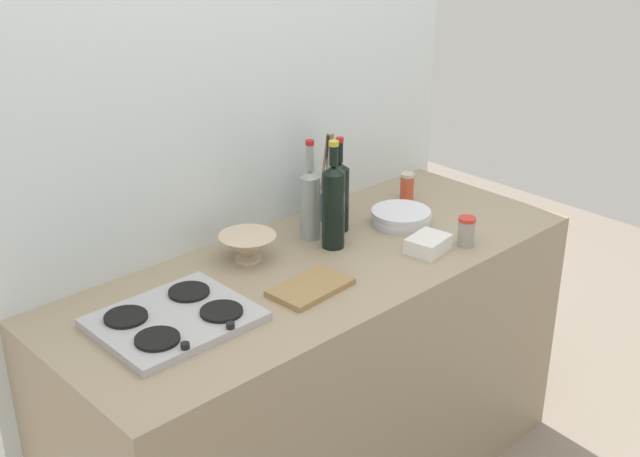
# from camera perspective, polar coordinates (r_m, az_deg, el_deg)

# --- Properties ---
(counter_block) EXTENTS (1.80, 0.70, 0.90)m
(counter_block) POSITION_cam_1_polar(r_m,az_deg,el_deg) (2.84, 0.00, -10.54)
(counter_block) COLOR tan
(counter_block) RESTS_ON ground
(backsplash_panel) EXTENTS (1.90, 0.06, 2.27)m
(backsplash_panel) POSITION_cam_1_polar(r_m,az_deg,el_deg) (2.79, -5.39, 4.52)
(backsplash_panel) COLOR silver
(backsplash_panel) RESTS_ON ground
(stovetop_hob) EXTENTS (0.42, 0.34, 0.04)m
(stovetop_hob) POSITION_cam_1_polar(r_m,az_deg,el_deg) (2.31, -10.06, -6.19)
(stovetop_hob) COLOR #B2B2B7
(stovetop_hob) RESTS_ON counter_block
(plate_stack) EXTENTS (0.21, 0.21, 0.05)m
(plate_stack) POSITION_cam_1_polar(r_m,az_deg,el_deg) (2.90, 5.65, 0.82)
(plate_stack) COLOR white
(plate_stack) RESTS_ON counter_block
(wine_bottle_leftmost) EXTENTS (0.08, 0.08, 0.37)m
(wine_bottle_leftmost) POSITION_cam_1_polar(r_m,az_deg,el_deg) (2.66, 0.93, 1.67)
(wine_bottle_leftmost) COLOR black
(wine_bottle_leftmost) RESTS_ON counter_block
(wine_bottle_mid_left) EXTENTS (0.07, 0.07, 0.33)m
(wine_bottle_mid_left) POSITION_cam_1_polar(r_m,az_deg,el_deg) (2.80, 1.35, 2.36)
(wine_bottle_mid_left) COLOR black
(wine_bottle_mid_left) RESTS_ON counter_block
(wine_bottle_mid_right) EXTENTS (0.07, 0.07, 0.35)m
(wine_bottle_mid_right) POSITION_cam_1_polar(r_m,az_deg,el_deg) (2.73, -0.69, 1.87)
(wine_bottle_mid_right) COLOR gray
(wine_bottle_mid_right) RESTS_ON counter_block
(mixing_bowl) EXTENTS (0.18, 0.18, 0.09)m
(mixing_bowl) POSITION_cam_1_polar(r_m,az_deg,el_deg) (2.62, -5.03, -1.27)
(mixing_bowl) COLOR beige
(mixing_bowl) RESTS_ON counter_block
(butter_dish) EXTENTS (0.15, 0.13, 0.05)m
(butter_dish) POSITION_cam_1_polar(r_m,az_deg,el_deg) (2.70, 7.52, -1.07)
(butter_dish) COLOR white
(butter_dish) RESTS_ON counter_block
(utensil_crock) EXTENTS (0.09, 0.09, 0.31)m
(utensil_crock) POSITION_cam_1_polar(r_m,az_deg,el_deg) (2.91, 0.57, 2.05)
(utensil_crock) COLOR slate
(utensil_crock) RESTS_ON counter_block
(condiment_jar_front) EXTENTS (0.06, 0.06, 0.10)m
(condiment_jar_front) POSITION_cam_1_polar(r_m,az_deg,el_deg) (2.75, 10.11, -0.20)
(condiment_jar_front) COLOR #9E998C
(condiment_jar_front) RESTS_ON counter_block
(condiment_jar_rear) EXTENTS (0.05, 0.05, 0.11)m
(condiment_jar_rear) POSITION_cam_1_polar(r_m,az_deg,el_deg) (3.09, 6.06, 2.89)
(condiment_jar_rear) COLOR #C64C2D
(condiment_jar_rear) RESTS_ON counter_block
(cutting_board) EXTENTS (0.25, 0.16, 0.02)m
(cutting_board) POSITION_cam_1_polar(r_m,az_deg,el_deg) (2.45, -0.66, -4.10)
(cutting_board) COLOR #9E7A4C
(cutting_board) RESTS_ON counter_block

